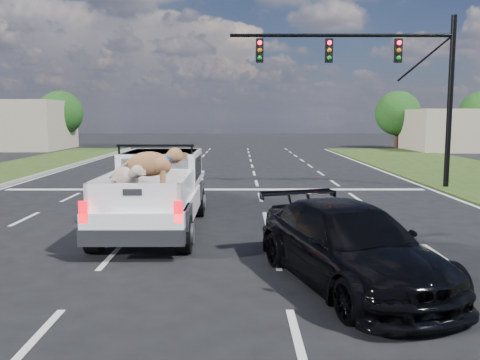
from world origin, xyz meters
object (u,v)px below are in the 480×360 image
object	(u,v)px
traffic_signal	(392,73)
pickup_truck	(156,190)
black_coupe	(349,246)
silver_sedan	(139,187)

from	to	relation	value
traffic_signal	pickup_truck	xyz separation A→B (m)	(-8.41, -7.83, -3.67)
traffic_signal	black_coupe	world-z (taller)	traffic_signal
traffic_signal	silver_sedan	world-z (taller)	traffic_signal
black_coupe	pickup_truck	bearing A→B (deg)	115.88
silver_sedan	black_coupe	size ratio (longest dim) A/B	0.81
traffic_signal	pickup_truck	size ratio (longest dim) A/B	1.53
black_coupe	silver_sedan	bearing A→B (deg)	106.89
pickup_truck	silver_sedan	size ratio (longest dim) A/B	1.51
pickup_truck	black_coupe	world-z (taller)	pickup_truck
traffic_signal	silver_sedan	bearing A→B (deg)	-154.78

